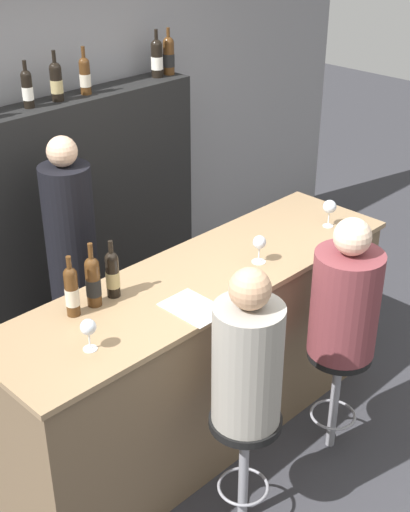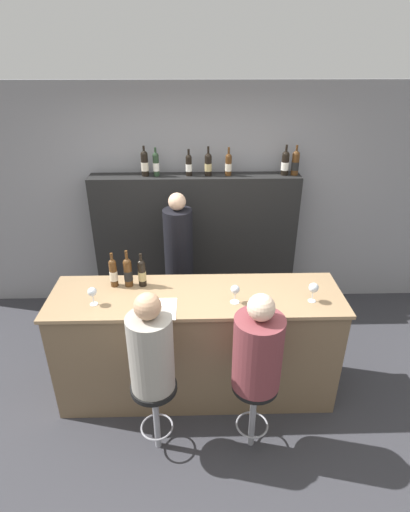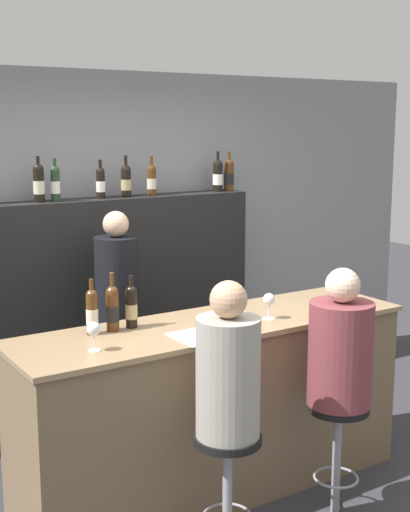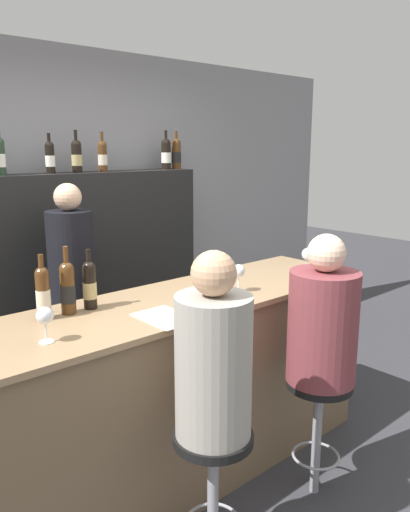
{
  "view_description": "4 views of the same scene",
  "coord_description": "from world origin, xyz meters",
  "px_view_note": "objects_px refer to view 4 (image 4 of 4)",
  "views": [
    {
      "loc": [
        -2.28,
        -1.97,
        2.91
      ],
      "look_at": [
        -0.05,
        0.25,
        1.21
      ],
      "focal_mm": 50.0,
      "sensor_mm": 36.0,
      "label": 1
    },
    {
      "loc": [
        -0.0,
        -2.48,
        2.86
      ],
      "look_at": [
        0.07,
        0.29,
        1.43
      ],
      "focal_mm": 28.0,
      "sensor_mm": 36.0,
      "label": 2
    },
    {
      "loc": [
        -2.24,
        -3.04,
        2.2
      ],
      "look_at": [
        -0.03,
        0.37,
        1.45
      ],
      "focal_mm": 50.0,
      "sensor_mm": 36.0,
      "label": 3
    },
    {
      "loc": [
        -1.61,
        -1.7,
        1.85
      ],
      "look_at": [
        0.11,
        0.25,
        1.28
      ],
      "focal_mm": 35.0,
      "sensor_mm": 36.0,
      "label": 4
    }
  ],
  "objects_px": {
    "wine_bottle_counter_2": "(90,284)",
    "bar_stool_left": "(213,464)",
    "wine_bottle_backbar_3": "(77,156)",
    "wine_bottle_backbar_5": "(166,154)",
    "bar_stool_right": "(318,406)",
    "bartender": "(75,315)",
    "wine_glass_2": "(308,255)",
    "wine_bottle_backbar_1": "(0,156)",
    "wine_bottle_backbar_2": "(50,157)",
    "wine_bottle_counter_1": "(68,287)",
    "wine_bottle_backbar_4": "(103,156)",
    "wine_bottle_backbar_6": "(176,153)",
    "guest_seated_right": "(323,321)",
    "wine_bottle_counter_0": "(43,292)",
    "wine_glass_0": "(45,317)",
    "wine_glass_1": "(239,272)",
    "guest_seated_left": "(213,358)"
  },
  "relations": [
    {
      "from": "wine_bottle_counter_2",
      "to": "bar_stool_left",
      "type": "height_order",
      "value": "wine_bottle_counter_2"
    },
    {
      "from": "wine_bottle_backbar_3",
      "to": "wine_bottle_backbar_5",
      "type": "relative_size",
      "value": 0.96
    },
    {
      "from": "bar_stool_right",
      "to": "bartender",
      "type": "bearing_deg",
      "value": 111.62
    },
    {
      "from": "wine_glass_2",
      "to": "bar_stool_right",
      "type": "relative_size",
      "value": 0.25
    },
    {
      "from": "wine_bottle_backbar_1",
      "to": "wine_bottle_backbar_2",
      "type": "distance_m",
      "value": 0.35
    },
    {
      "from": "wine_bottle_backbar_2",
      "to": "wine_bottle_backbar_5",
      "type": "bearing_deg",
      "value": -0.0
    },
    {
      "from": "wine_bottle_counter_1",
      "to": "wine_bottle_backbar_3",
      "type": "height_order",
      "value": "wine_bottle_backbar_3"
    },
    {
      "from": "wine_bottle_counter_1",
      "to": "bartender",
      "type": "bearing_deg",
      "value": 62.48
    },
    {
      "from": "wine_bottle_backbar_4",
      "to": "bar_stool_left",
      "type": "relative_size",
      "value": 0.45
    },
    {
      "from": "bar_stool_left",
      "to": "wine_bottle_backbar_2",
      "type": "bearing_deg",
      "value": 82.65
    },
    {
      "from": "wine_bottle_backbar_5",
      "to": "wine_bottle_backbar_6",
      "type": "xyz_separation_m",
      "value": [
        0.11,
        0.0,
        0.0
      ]
    },
    {
      "from": "wine_bottle_counter_1",
      "to": "guest_seated_right",
      "type": "relative_size",
      "value": 0.43
    },
    {
      "from": "wine_bottle_counter_0",
      "to": "wine_bottle_backbar_2",
      "type": "xyz_separation_m",
      "value": [
        0.64,
        1.24,
        0.6
      ]
    },
    {
      "from": "wine_bottle_counter_2",
      "to": "wine_bottle_backbar_4",
      "type": "relative_size",
      "value": 1.02
    },
    {
      "from": "wine_bottle_backbar_6",
      "to": "wine_glass_0",
      "type": "relative_size",
      "value": 2.06
    },
    {
      "from": "wine_bottle_backbar_5",
      "to": "wine_glass_0",
      "type": "height_order",
      "value": "wine_bottle_backbar_5"
    },
    {
      "from": "bar_stool_right",
      "to": "bartender",
      "type": "distance_m",
      "value": 1.67
    },
    {
      "from": "wine_bottle_counter_0",
      "to": "wine_bottle_backbar_6",
      "type": "distance_m",
      "value": 2.25
    },
    {
      "from": "wine_bottle_counter_1",
      "to": "bar_stool_right",
      "type": "relative_size",
      "value": 0.5
    },
    {
      "from": "wine_bottle_counter_1",
      "to": "bar_stool_right",
      "type": "distance_m",
      "value": 1.44
    },
    {
      "from": "wine_bottle_counter_0",
      "to": "wine_bottle_backbar_3",
      "type": "bearing_deg",
      "value": 55.8
    },
    {
      "from": "wine_bottle_counter_2",
      "to": "wine_bottle_counter_1",
      "type": "bearing_deg",
      "value": 180.0
    },
    {
      "from": "bar_stool_left",
      "to": "wine_bottle_backbar_5",
      "type": "bearing_deg",
      "value": 57.43
    },
    {
      "from": "wine_bottle_counter_2",
      "to": "wine_glass_1",
      "type": "height_order",
      "value": "wine_bottle_counter_2"
    },
    {
      "from": "wine_bottle_backbar_4",
      "to": "bartender",
      "type": "height_order",
      "value": "wine_bottle_backbar_4"
    },
    {
      "from": "bartender",
      "to": "wine_bottle_backbar_5",
      "type": "bearing_deg",
      "value": 22.69
    },
    {
      "from": "wine_bottle_counter_1",
      "to": "wine_bottle_counter_2",
      "type": "bearing_deg",
      "value": 0.0
    },
    {
      "from": "wine_bottle_backbar_2",
      "to": "wine_bottle_backbar_6",
      "type": "height_order",
      "value": "wine_bottle_backbar_6"
    },
    {
      "from": "bar_stool_left",
      "to": "wine_bottle_backbar_6",
      "type": "bearing_deg",
      "value": 55.28
    },
    {
      "from": "wine_glass_0",
      "to": "guest_seated_left",
      "type": "distance_m",
      "value": 0.72
    },
    {
      "from": "wine_bottle_backbar_1",
      "to": "wine_glass_0",
      "type": "bearing_deg",
      "value": -105.01
    },
    {
      "from": "wine_bottle_counter_2",
      "to": "guest_seated_right",
      "type": "xyz_separation_m",
      "value": [
        0.89,
        -0.77,
        -0.2
      ]
    },
    {
      "from": "wine_glass_1",
      "to": "bar_stool_left",
      "type": "height_order",
      "value": "wine_glass_1"
    },
    {
      "from": "wine_bottle_counter_1",
      "to": "wine_glass_0",
      "type": "relative_size",
      "value": 2.16
    },
    {
      "from": "wine_bottle_counter_1",
      "to": "bar_stool_right",
      "type": "bearing_deg",
      "value": -37.39
    },
    {
      "from": "wine_bottle_backbar_3",
      "to": "wine_bottle_backbar_4",
      "type": "relative_size",
      "value": 1.03
    },
    {
      "from": "guest_seated_left",
      "to": "wine_bottle_backbar_3",
      "type": "bearing_deg",
      "value": 76.97
    },
    {
      "from": "wine_glass_2",
      "to": "bartender",
      "type": "distance_m",
      "value": 1.58
    },
    {
      "from": "wine_bottle_counter_1",
      "to": "bartender",
      "type": "relative_size",
      "value": 0.2
    },
    {
      "from": "wine_bottle_backbar_5",
      "to": "guest_seated_right",
      "type": "xyz_separation_m",
      "value": [
        -0.53,
        -2.01,
        -0.81
      ]
    },
    {
      "from": "wine_bottle_backbar_3",
      "to": "wine_bottle_backbar_6",
      "type": "distance_m",
      "value": 0.93
    },
    {
      "from": "wine_bottle_backbar_6",
      "to": "wine_glass_2",
      "type": "bearing_deg",
      "value": -95.18
    },
    {
      "from": "bar_stool_right",
      "to": "bartender",
      "type": "height_order",
      "value": "bartender"
    },
    {
      "from": "wine_bottle_backbar_1",
      "to": "guest_seated_left",
      "type": "height_order",
      "value": "wine_bottle_backbar_1"
    },
    {
      "from": "wine_glass_2",
      "to": "guest_seated_left",
      "type": "height_order",
      "value": "guest_seated_left"
    },
    {
      "from": "wine_bottle_backbar_2",
      "to": "guest_seated_right",
      "type": "bearing_deg",
      "value": -76.23
    },
    {
      "from": "guest_seated_right",
      "to": "wine_bottle_backbar_1",
      "type": "bearing_deg",
      "value": 112.65
    },
    {
      "from": "wine_bottle_backbar_3",
      "to": "wine_glass_2",
      "type": "distance_m",
      "value": 1.82
    },
    {
      "from": "wine_bottle_backbar_2",
      "to": "guest_seated_right",
      "type": "height_order",
      "value": "wine_bottle_backbar_2"
    },
    {
      "from": "wine_bottle_counter_2",
      "to": "wine_glass_0",
      "type": "bearing_deg",
      "value": -141.84
    }
  ]
}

